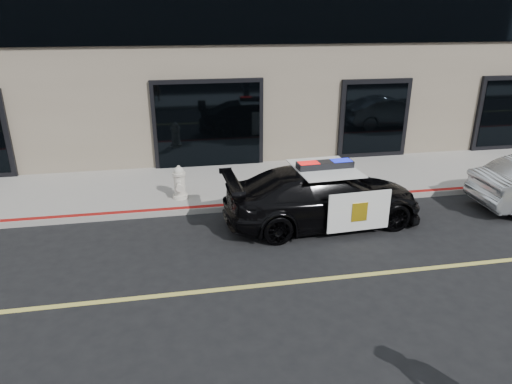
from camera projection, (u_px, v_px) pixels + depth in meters
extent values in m
plane|color=black|center=(296.00, 282.00, 8.59)|extent=(120.00, 120.00, 0.00)
cube|color=gray|center=(250.00, 183.00, 13.37)|extent=(60.00, 3.50, 0.15)
imported|color=black|center=(323.00, 196.00, 10.78)|extent=(2.45, 4.94, 1.37)
cube|color=white|center=(359.00, 212.00, 10.00)|extent=(1.46, 0.12, 0.91)
cube|color=white|center=(326.00, 182.00, 11.78)|extent=(1.46, 0.12, 0.91)
cube|color=white|center=(325.00, 168.00, 10.53)|extent=(1.46, 1.72, 0.02)
cube|color=gold|center=(360.00, 212.00, 9.98)|extent=(0.37, 0.03, 0.43)
cube|color=black|center=(325.00, 165.00, 10.50)|extent=(1.33, 0.42, 0.16)
cube|color=red|center=(309.00, 166.00, 10.41)|extent=(0.47, 0.32, 0.15)
cube|color=#0C19CC|center=(341.00, 163.00, 10.58)|extent=(0.47, 0.32, 0.15)
cylinder|color=silver|center=(180.00, 196.00, 12.10)|extent=(0.40, 0.40, 0.09)
cylinder|color=silver|center=(180.00, 185.00, 11.98)|extent=(0.29, 0.29, 0.56)
cylinder|color=silver|center=(179.00, 174.00, 11.87)|extent=(0.35, 0.35, 0.07)
sphere|color=silver|center=(179.00, 171.00, 11.84)|extent=(0.26, 0.26, 0.26)
cylinder|color=silver|center=(179.00, 167.00, 11.80)|extent=(0.08, 0.08, 0.08)
cylinder|color=silver|center=(179.00, 179.00, 12.12)|extent=(0.15, 0.13, 0.15)
cylinder|color=silver|center=(180.00, 184.00, 11.77)|extent=(0.15, 0.13, 0.15)
cylinder|color=silver|center=(180.00, 188.00, 11.77)|extent=(0.19, 0.16, 0.19)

